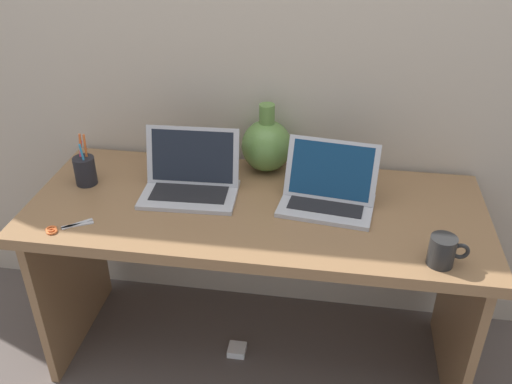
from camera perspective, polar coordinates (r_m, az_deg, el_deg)
name	(u,v)px	position (r m, az deg, el deg)	size (l,w,h in m)	color
ground_plane	(256,351)	(2.33, 0.00, -16.04)	(6.00, 6.00, 0.00)	#564C47
back_wall	(272,29)	(2.00, 1.62, 16.41)	(4.40, 0.04, 2.40)	#BCAD99
desk	(256,239)	(1.96, 0.00, -4.87)	(1.54, 0.64, 0.70)	olive
laptop_left	(191,176)	(1.94, -6.71, 1.60)	(0.34, 0.23, 0.22)	#B2B2B7
laptop_right	(329,189)	(1.87, 7.48, 0.32)	(0.33, 0.25, 0.21)	#B2B2B7
green_vase	(267,145)	(2.05, 1.10, 4.89)	(0.19, 0.19, 0.26)	#5B843D
coffee_mug	(443,251)	(1.68, 18.67, -5.76)	(0.11, 0.08, 0.09)	black
pen_cup	(85,170)	(2.07, -17.18, 2.18)	(0.08, 0.08, 0.19)	black
scissors	(61,228)	(1.86, -19.43, -3.52)	(0.14, 0.11, 0.01)	#B7B7BC
power_brick	(237,350)	(2.31, -1.97, -15.92)	(0.07, 0.07, 0.03)	white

